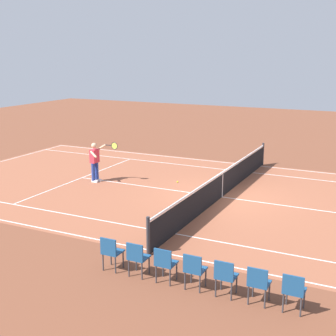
# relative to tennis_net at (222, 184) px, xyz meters

# --- Properties ---
(ground_plane) EXTENTS (60.00, 60.00, 0.00)m
(ground_plane) POSITION_rel_tennis_net_xyz_m (0.00, 0.00, -0.49)
(ground_plane) COLOR brown
(court_slab) EXTENTS (24.20, 11.40, 0.00)m
(court_slab) POSITION_rel_tennis_net_xyz_m (0.00, 0.00, -0.49)
(court_slab) COLOR #935138
(court_slab) RESTS_ON ground_plane
(court_line_markings) EXTENTS (23.85, 11.05, 0.01)m
(court_line_markings) POSITION_rel_tennis_net_xyz_m (0.00, 0.00, -0.49)
(court_line_markings) COLOR white
(court_line_markings) RESTS_ON ground_plane
(tennis_net) EXTENTS (0.10, 11.70, 1.08)m
(tennis_net) POSITION_rel_tennis_net_xyz_m (0.00, 0.00, 0.00)
(tennis_net) COLOR #2D2D33
(tennis_net) RESTS_ON ground_plane
(tennis_player_near) EXTENTS (1.08, 0.78, 1.70)m
(tennis_player_near) POSITION_rel_tennis_net_xyz_m (5.49, 0.25, 0.44)
(tennis_player_near) COLOR navy
(tennis_player_near) RESTS_ON ground_plane
(tennis_ball) EXTENTS (0.07, 0.07, 0.07)m
(tennis_ball) POSITION_rel_tennis_net_xyz_m (2.34, -1.09, -0.46)
(tennis_ball) COLOR #CCE01E
(tennis_ball) RESTS_ON ground_plane
(spectator_chair_0) EXTENTS (0.44, 0.44, 0.88)m
(spectator_chair_0) POSITION_rel_tennis_net_xyz_m (-4.04, 6.99, 0.03)
(spectator_chair_0) COLOR #38383D
(spectator_chair_0) RESTS_ON ground_plane
(spectator_chair_1) EXTENTS (0.44, 0.44, 0.88)m
(spectator_chair_1) POSITION_rel_tennis_net_xyz_m (-3.30, 6.99, 0.03)
(spectator_chair_1) COLOR #38383D
(spectator_chair_1) RESTS_ON ground_plane
(spectator_chair_2) EXTENTS (0.44, 0.44, 0.88)m
(spectator_chair_2) POSITION_rel_tennis_net_xyz_m (-2.56, 6.99, 0.03)
(spectator_chair_2) COLOR #38383D
(spectator_chair_2) RESTS_ON ground_plane
(spectator_chair_3) EXTENTS (0.44, 0.44, 0.88)m
(spectator_chair_3) POSITION_rel_tennis_net_xyz_m (-1.82, 6.99, 0.03)
(spectator_chair_3) COLOR #38383D
(spectator_chair_3) RESTS_ON ground_plane
(spectator_chair_4) EXTENTS (0.44, 0.44, 0.88)m
(spectator_chair_4) POSITION_rel_tennis_net_xyz_m (-1.08, 6.99, 0.03)
(spectator_chair_4) COLOR #38383D
(spectator_chair_4) RESTS_ON ground_plane
(spectator_chair_5) EXTENTS (0.44, 0.44, 0.88)m
(spectator_chair_5) POSITION_rel_tennis_net_xyz_m (-0.34, 6.99, 0.03)
(spectator_chair_5) COLOR #38383D
(spectator_chair_5) RESTS_ON ground_plane
(spectator_chair_6) EXTENTS (0.44, 0.44, 0.88)m
(spectator_chair_6) POSITION_rel_tennis_net_xyz_m (0.39, 6.99, 0.03)
(spectator_chair_6) COLOR #38383D
(spectator_chair_6) RESTS_ON ground_plane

